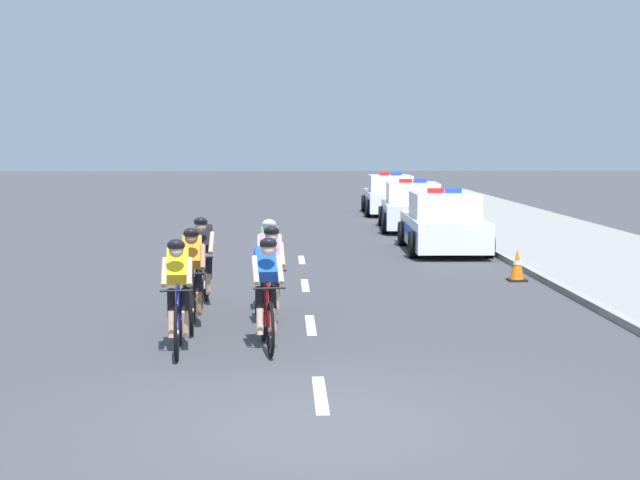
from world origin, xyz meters
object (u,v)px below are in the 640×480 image
object	(u,v)px
cyclist_lead	(178,293)
cyclist_fourth	(270,273)
police_car_nearest	(443,225)
traffic_cone_near	(517,265)
cyclist_second	(267,291)
police_car_second	(412,208)
cyclist_fifth	(203,260)
cyclist_third	(192,276)
police_car_third	(390,196)
cyclist_sixth	(270,263)

from	to	relation	value
cyclist_lead	cyclist_fourth	xyz separation A→B (m)	(1.18, 1.85, 0.00)
police_car_nearest	traffic_cone_near	bearing A→B (deg)	-83.07
traffic_cone_near	cyclist_lead	bearing A→B (deg)	-133.72
cyclist_second	cyclist_fourth	bearing A→B (deg)	89.19
police_car_second	cyclist_fourth	bearing A→B (deg)	-105.11
cyclist_fifth	police_car_nearest	xyz separation A→B (m)	(5.34, 7.88, -0.11)
cyclist_fourth	police_car_second	bearing A→B (deg)	74.89
cyclist_lead	cyclist_second	size ratio (longest dim) A/B	1.00
cyclist_fourth	cyclist_fifth	distance (m)	2.05
police_car_nearest	police_car_second	size ratio (longest dim) A/B	0.99
cyclist_fourth	police_car_nearest	bearing A→B (deg)	66.36
cyclist_third	police_car_third	bearing A→B (deg)	76.51
cyclist_second	traffic_cone_near	size ratio (longest dim) A/B	2.68
police_car_nearest	traffic_cone_near	xyz separation A→B (m)	(0.63, -5.15, -0.37)
cyclist_lead	police_car_nearest	size ratio (longest dim) A/B	0.39
cyclist_third	cyclist_fourth	world-z (taller)	same
traffic_cone_near	cyclist_sixth	bearing A→B (deg)	-146.23
police_car_nearest	police_car_second	bearing A→B (deg)	90.01
police_car_third	police_car_second	bearing A→B (deg)	-90.01
cyclist_third	cyclist_fifth	xyz separation A→B (m)	(-0.01, 1.96, 0.00)
cyclist_fifth	police_car_second	bearing A→B (deg)	68.88
cyclist_second	cyclist_sixth	world-z (taller)	same
cyclist_third	police_car_third	world-z (taller)	police_car_third
cyclist_fifth	police_car_second	world-z (taller)	police_car_second
cyclist_third	cyclist_fifth	bearing A→B (deg)	90.33
police_car_nearest	traffic_cone_near	size ratio (longest dim) A/B	6.95
cyclist_third	police_car_third	distance (m)	22.85
cyclist_fifth	police_car_nearest	size ratio (longest dim) A/B	0.39
cyclist_lead	traffic_cone_near	world-z (taller)	cyclist_lead
cyclist_fifth	police_car_third	bearing A→B (deg)	75.23
cyclist_third	police_car_second	bearing A→B (deg)	71.34
cyclist_second	traffic_cone_near	world-z (taller)	cyclist_second
police_car_nearest	police_car_third	distance (m)	12.38
cyclist_lead	traffic_cone_near	size ratio (longest dim) A/B	2.69
police_car_nearest	cyclist_lead	bearing A→B (deg)	-115.17
cyclist_second	police_car_second	xyz separation A→B (m)	(4.21, 17.22, -0.11)
cyclist_third	police_car_second	xyz separation A→B (m)	(5.33, 15.79, -0.11)
cyclist_fifth	police_car_nearest	bearing A→B (deg)	55.85
cyclist_lead	cyclist_second	xyz separation A→B (m)	(1.15, 0.15, 0.00)
cyclist_lead	police_car_second	xyz separation A→B (m)	(5.37, 17.37, -0.11)
cyclist_third	police_car_second	size ratio (longest dim) A/B	0.38
cyclist_third	police_car_nearest	xyz separation A→B (m)	(5.33, 9.84, -0.11)
cyclist_lead	cyclist_second	distance (m)	1.16
police_car_third	cyclist_lead	bearing A→B (deg)	-102.71
cyclist_second	traffic_cone_near	bearing A→B (deg)	51.64
cyclist_fourth	police_car_second	distance (m)	16.08
police_car_nearest	cyclist_sixth	bearing A→B (deg)	-116.69
cyclist_third	police_car_third	xyz separation A→B (m)	(5.33, 22.22, -0.11)
cyclist_fourth	police_car_third	xyz separation A→B (m)	(4.19, 21.95, -0.11)
cyclist_sixth	police_car_third	bearing A→B (deg)	78.52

